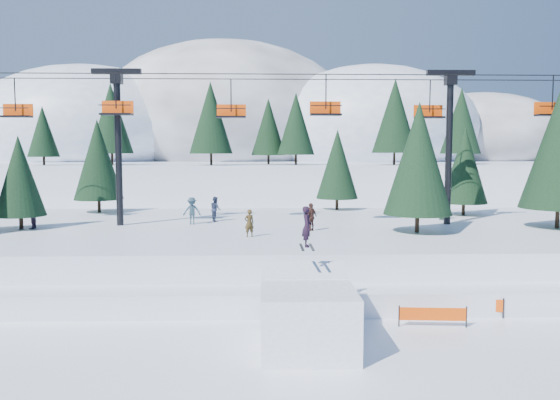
{
  "coord_description": "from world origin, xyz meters",
  "views": [
    {
      "loc": [
        0.58,
        -18.36,
        7.31
      ],
      "look_at": [
        1.3,
        6.0,
        5.2
      ],
      "focal_mm": 35.0,
      "sensor_mm": 36.0,
      "label": 1
    }
  ],
  "objects_px": {
    "chairlift": "(283,122)",
    "banner_near": "(433,314)",
    "jump_kicker": "(307,313)",
    "banner_far": "(470,304)"
  },
  "relations": [
    {
      "from": "chairlift",
      "to": "banner_near",
      "type": "height_order",
      "value": "chairlift"
    },
    {
      "from": "jump_kicker",
      "to": "banner_near",
      "type": "height_order",
      "value": "jump_kicker"
    },
    {
      "from": "jump_kicker",
      "to": "chairlift",
      "type": "height_order",
      "value": "chairlift"
    },
    {
      "from": "jump_kicker",
      "to": "banner_near",
      "type": "relative_size",
      "value": 1.82
    },
    {
      "from": "jump_kicker",
      "to": "chairlift",
      "type": "bearing_deg",
      "value": 91.11
    },
    {
      "from": "banner_near",
      "to": "banner_far",
      "type": "distance_m",
      "value": 2.57
    },
    {
      "from": "jump_kicker",
      "to": "banner_far",
      "type": "relative_size",
      "value": 1.87
    },
    {
      "from": "banner_far",
      "to": "jump_kicker",
      "type": "bearing_deg",
      "value": -154.83
    },
    {
      "from": "jump_kicker",
      "to": "chairlift",
      "type": "relative_size",
      "value": 0.11
    },
    {
      "from": "chairlift",
      "to": "banner_far",
      "type": "xyz_separation_m",
      "value": [
        7.93,
        -12.77,
        -8.78
      ]
    }
  ]
}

